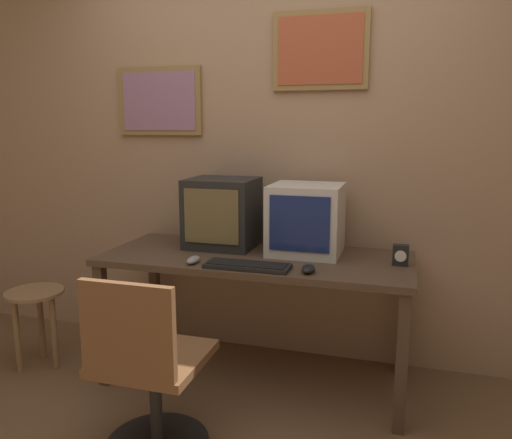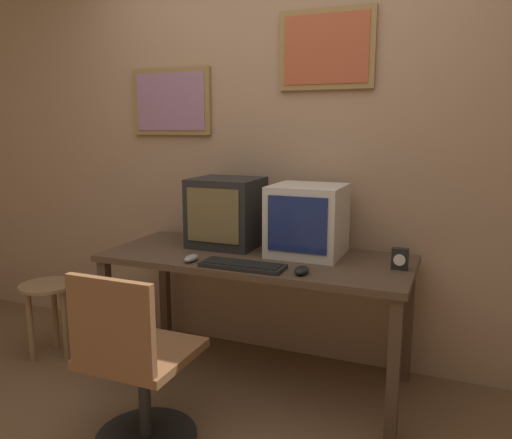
{
  "view_description": "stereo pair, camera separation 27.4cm",
  "coord_description": "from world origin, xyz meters",
  "px_view_note": "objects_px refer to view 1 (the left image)",
  "views": [
    {
      "loc": [
        0.77,
        -1.56,
        1.45
      ],
      "look_at": [
        0.0,
        1.02,
        0.95
      ],
      "focal_mm": 35.0,
      "sensor_mm": 36.0,
      "label": 1
    },
    {
      "loc": [
        1.03,
        -1.47,
        1.45
      ],
      "look_at": [
        0.0,
        1.02,
        0.95
      ],
      "focal_mm": 35.0,
      "sensor_mm": 36.0,
      "label": 2
    }
  ],
  "objects_px": {
    "mouse_far_corner": "(193,260)",
    "mouse_near_keyboard": "(308,269)",
    "monitor_right": "(306,219)",
    "office_chair": "(148,378)",
    "desk_clock": "(401,255)",
    "monitor_left": "(222,213)",
    "side_stool": "(36,309)",
    "keyboard_main": "(247,266)"
  },
  "relations": [
    {
      "from": "desk_clock",
      "to": "monitor_right",
      "type": "bearing_deg",
      "value": 167.27
    },
    {
      "from": "keyboard_main",
      "to": "mouse_far_corner",
      "type": "bearing_deg",
      "value": 179.55
    },
    {
      "from": "monitor_right",
      "to": "monitor_left",
      "type": "bearing_deg",
      "value": 177.82
    },
    {
      "from": "side_stool",
      "to": "keyboard_main",
      "type": "bearing_deg",
      "value": -1.01
    },
    {
      "from": "monitor_right",
      "to": "keyboard_main",
      "type": "relative_size",
      "value": 0.9
    },
    {
      "from": "monitor_right",
      "to": "office_chair",
      "type": "xyz_separation_m",
      "value": [
        -0.51,
        -0.93,
        -0.57
      ]
    },
    {
      "from": "monitor_right",
      "to": "side_stool",
      "type": "bearing_deg",
      "value": -166.88
    },
    {
      "from": "mouse_far_corner",
      "to": "side_stool",
      "type": "height_order",
      "value": "mouse_far_corner"
    },
    {
      "from": "desk_clock",
      "to": "side_stool",
      "type": "xyz_separation_m",
      "value": [
        -2.09,
        -0.25,
        -0.43
      ]
    },
    {
      "from": "keyboard_main",
      "to": "side_stool",
      "type": "xyz_separation_m",
      "value": [
        -1.35,
        0.02,
        -0.39
      ]
    },
    {
      "from": "monitor_left",
      "to": "office_chair",
      "type": "bearing_deg",
      "value": -89.92
    },
    {
      "from": "mouse_near_keyboard",
      "to": "mouse_far_corner",
      "type": "bearing_deg",
      "value": -179.65
    },
    {
      "from": "side_stool",
      "to": "monitor_left",
      "type": "bearing_deg",
      "value": 19.95
    },
    {
      "from": "desk_clock",
      "to": "office_chair",
      "type": "xyz_separation_m",
      "value": [
        -1.03,
        -0.81,
        -0.43
      ]
    },
    {
      "from": "monitor_left",
      "to": "mouse_far_corner",
      "type": "xyz_separation_m",
      "value": [
        -0.01,
        -0.41,
        -0.19
      ]
    },
    {
      "from": "mouse_far_corner",
      "to": "office_chair",
      "type": "xyz_separation_m",
      "value": [
        0.02,
        -0.54,
        -0.39
      ]
    },
    {
      "from": "mouse_near_keyboard",
      "to": "keyboard_main",
      "type": "bearing_deg",
      "value": -178.88
    },
    {
      "from": "mouse_near_keyboard",
      "to": "monitor_left",
      "type": "bearing_deg",
      "value": 145.96
    },
    {
      "from": "mouse_near_keyboard",
      "to": "office_chair",
      "type": "relative_size",
      "value": 0.13
    },
    {
      "from": "monitor_right",
      "to": "desk_clock",
      "type": "distance_m",
      "value": 0.55
    },
    {
      "from": "office_chair",
      "to": "mouse_far_corner",
      "type": "bearing_deg",
      "value": 91.64
    },
    {
      "from": "monitor_right",
      "to": "office_chair",
      "type": "height_order",
      "value": "monitor_right"
    },
    {
      "from": "mouse_far_corner",
      "to": "mouse_near_keyboard",
      "type": "bearing_deg",
      "value": 0.35
    },
    {
      "from": "desk_clock",
      "to": "office_chair",
      "type": "distance_m",
      "value": 1.38
    },
    {
      "from": "monitor_right",
      "to": "mouse_far_corner",
      "type": "distance_m",
      "value": 0.68
    },
    {
      "from": "keyboard_main",
      "to": "mouse_near_keyboard",
      "type": "xyz_separation_m",
      "value": [
        0.31,
        0.01,
        0.01
      ]
    },
    {
      "from": "monitor_left",
      "to": "side_stool",
      "type": "height_order",
      "value": "monitor_left"
    },
    {
      "from": "keyboard_main",
      "to": "mouse_near_keyboard",
      "type": "height_order",
      "value": "mouse_near_keyboard"
    },
    {
      "from": "office_chair",
      "to": "side_stool",
      "type": "distance_m",
      "value": 1.21
    },
    {
      "from": "monitor_left",
      "to": "side_stool",
      "type": "distance_m",
      "value": 1.27
    },
    {
      "from": "keyboard_main",
      "to": "office_chair",
      "type": "distance_m",
      "value": 0.72
    },
    {
      "from": "monitor_right",
      "to": "side_stool",
      "type": "height_order",
      "value": "monitor_right"
    },
    {
      "from": "monitor_left",
      "to": "office_chair",
      "type": "height_order",
      "value": "monitor_left"
    },
    {
      "from": "monitor_right",
      "to": "side_stool",
      "type": "relative_size",
      "value": 0.82
    },
    {
      "from": "monitor_left",
      "to": "office_chair",
      "type": "distance_m",
      "value": 1.11
    },
    {
      "from": "monitor_left",
      "to": "monitor_right",
      "type": "distance_m",
      "value": 0.51
    },
    {
      "from": "monitor_left",
      "to": "mouse_near_keyboard",
      "type": "distance_m",
      "value": 0.74
    },
    {
      "from": "mouse_near_keyboard",
      "to": "side_stool",
      "type": "relative_size",
      "value": 0.23
    },
    {
      "from": "keyboard_main",
      "to": "mouse_far_corner",
      "type": "height_order",
      "value": "mouse_far_corner"
    },
    {
      "from": "desk_clock",
      "to": "office_chair",
      "type": "relative_size",
      "value": 0.13
    },
    {
      "from": "keyboard_main",
      "to": "mouse_far_corner",
      "type": "relative_size",
      "value": 3.76
    },
    {
      "from": "mouse_far_corner",
      "to": "office_chair",
      "type": "relative_size",
      "value": 0.14
    }
  ]
}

